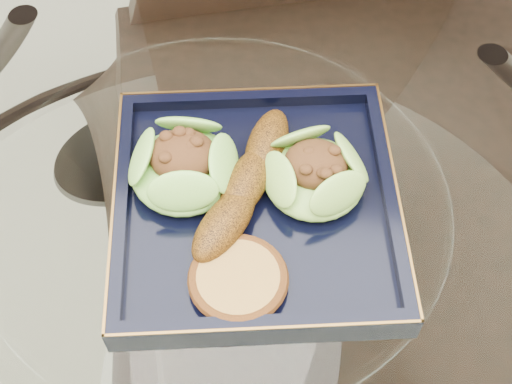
# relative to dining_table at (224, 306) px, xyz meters

# --- Properties ---
(dining_table) EXTENTS (1.13, 1.13, 0.77)m
(dining_table) POSITION_rel_dining_table_xyz_m (0.00, 0.00, 0.00)
(dining_table) COLOR white
(dining_table) RESTS_ON ground
(dining_chair) EXTENTS (0.59, 0.59, 1.08)m
(dining_chair) POSITION_rel_dining_table_xyz_m (0.10, 0.29, 0.01)
(dining_chair) COLOR black
(dining_chair) RESTS_ON ground
(navy_plate) EXTENTS (0.31, 0.31, 0.02)m
(navy_plate) POSITION_rel_dining_table_xyz_m (0.03, 0.03, 0.17)
(navy_plate) COLOR black
(navy_plate) RESTS_ON dining_table
(lettuce_wrap_left) EXTENTS (0.13, 0.13, 0.04)m
(lettuce_wrap_left) POSITION_rel_dining_table_xyz_m (-0.04, 0.05, 0.20)
(lettuce_wrap_left) COLOR #5AA630
(lettuce_wrap_left) RESTS_ON navy_plate
(lettuce_wrap_right) EXTENTS (0.11, 0.11, 0.03)m
(lettuce_wrap_right) POSITION_rel_dining_table_xyz_m (0.09, 0.05, 0.20)
(lettuce_wrap_right) COLOR #5E982C
(lettuce_wrap_right) RESTS_ON navy_plate
(roasted_plantain) EXTENTS (0.09, 0.18, 0.03)m
(roasted_plantain) POSITION_rel_dining_table_xyz_m (0.02, 0.04, 0.20)
(roasted_plantain) COLOR #663A0A
(roasted_plantain) RESTS_ON navy_plate
(crumb_patty) EXTENTS (0.09, 0.09, 0.01)m
(crumb_patty) POSITION_rel_dining_table_xyz_m (0.03, -0.06, 0.19)
(crumb_patty) COLOR #AE863A
(crumb_patty) RESTS_ON navy_plate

